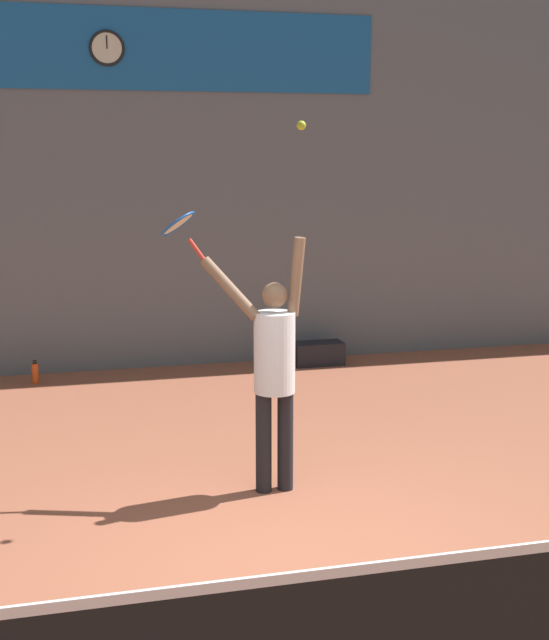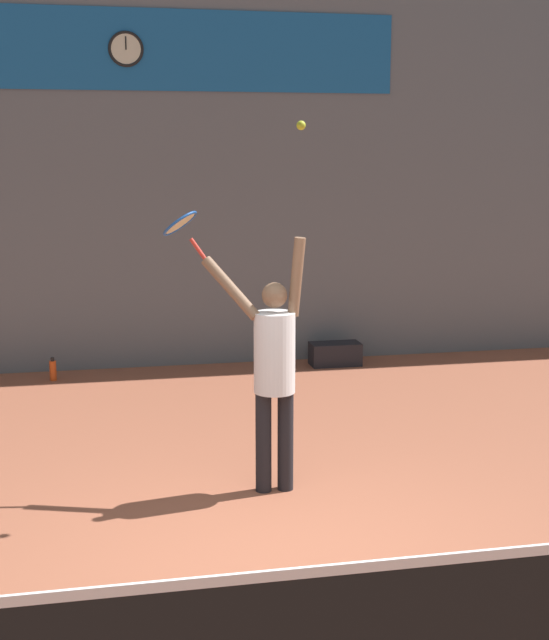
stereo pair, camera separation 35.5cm
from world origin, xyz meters
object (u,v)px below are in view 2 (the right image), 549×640
(tennis_racket, at_px, (181,225))
(tennis_ball, at_px, (301,125))
(equipment_bag, at_px, (335,354))
(tennis_player, at_px, (274,364))
(water_bottle, at_px, (53,370))
(scoreboard_clock, at_px, (126,49))

(tennis_racket, height_order, tennis_ball, tennis_ball)
(equipment_bag, bearing_deg, tennis_player, -112.01)
(tennis_racket, height_order, water_bottle, tennis_racket)
(tennis_racket, relative_size, tennis_ball, 5.93)
(tennis_racket, bearing_deg, tennis_player, -29.68)
(tennis_player, distance_m, water_bottle, 4.53)
(tennis_ball, bearing_deg, scoreboard_clock, 103.68)
(tennis_ball, distance_m, equipment_bag, 5.22)
(tennis_racket, bearing_deg, tennis_ball, -28.61)
(tennis_ball, xyz_separation_m, equipment_bag, (1.45, 4.16, -2.79))
(water_bottle, bearing_deg, tennis_ball, -62.67)
(tennis_player, height_order, water_bottle, tennis_player)
(tennis_racket, bearing_deg, water_bottle, 108.92)
(scoreboard_clock, relative_size, tennis_racket, 1.01)
(equipment_bag, bearing_deg, tennis_ball, -109.22)
(water_bottle, xyz_separation_m, equipment_bag, (3.56, 0.08, 0.02))
(tennis_player, distance_m, tennis_racket, 1.34)
(scoreboard_clock, bearing_deg, equipment_bag, -8.08)
(scoreboard_clock, distance_m, tennis_racket, 4.43)
(tennis_racket, bearing_deg, equipment_bag, 57.75)
(scoreboard_clock, bearing_deg, tennis_racket, -86.79)
(water_bottle, relative_size, equipment_bag, 0.44)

